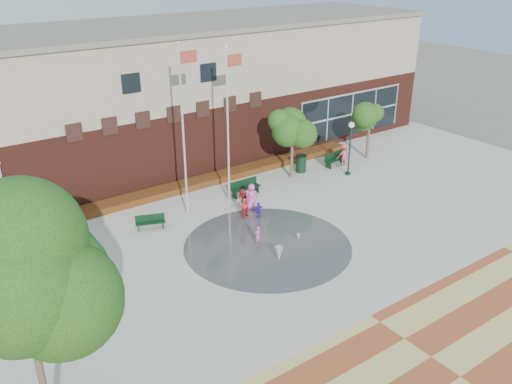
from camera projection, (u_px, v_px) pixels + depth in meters
ground at (306, 272)px, 24.93m from camera, size 120.00×120.00×0.00m
plaza_concrete at (256, 238)px, 27.90m from camera, size 46.00×18.00×0.01m
paver_band at (431, 357)px, 19.74m from camera, size 46.00×6.00×0.01m
splash_pad at (268, 246)px, 27.16m from camera, size 8.40×8.40×0.01m
library_building at (138, 97)px, 36.01m from camera, size 44.40×10.40×9.20m
flower_bed at (185, 189)px, 33.54m from camera, size 26.00×1.20×0.40m
flagpole_left at (184, 123)px, 28.29m from camera, size 1.12×0.18×9.49m
flagpole_right at (228, 119)px, 29.99m from camera, size 1.11×0.18×9.00m
lamp_left at (16, 259)px, 21.48m from camera, size 0.40×0.40×3.78m
lamp_right at (350, 143)px, 34.81m from camera, size 0.38×0.38×3.61m
bench_left at (151, 225)px, 28.70m from camera, size 1.60×0.95×0.78m
bench_mid at (246, 190)px, 32.65m from camera, size 1.89×0.53×0.95m
bench_right at (336, 162)px, 37.11m from camera, size 1.92×0.77×0.94m
trash_can at (301, 164)px, 35.93m from camera, size 0.73×0.73×1.19m
tree_big_left at (20, 275)px, 14.38m from camera, size 4.98×4.98×7.96m
tree_mid at (293, 126)px, 33.92m from camera, size 2.82×2.82×4.76m
tree_small_right at (370, 119)px, 37.43m from camera, size 2.32×2.32×3.96m
water_jet_a at (279, 262)px, 25.80m from camera, size 0.39×0.39×0.76m
water_jet_b at (298, 241)px, 27.59m from camera, size 0.18×0.18×0.40m
child_splash at (258, 236)px, 27.04m from camera, size 0.42×0.31×1.05m
adult_red at (242, 204)px, 29.60m from camera, size 1.04×0.94×1.74m
adult_pink at (252, 197)px, 30.71m from camera, size 0.90×0.79×1.55m
child_blue at (259, 210)px, 29.75m from camera, size 0.59×0.30×0.97m
person_bench at (344, 155)px, 36.88m from camera, size 1.16×0.88×1.59m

